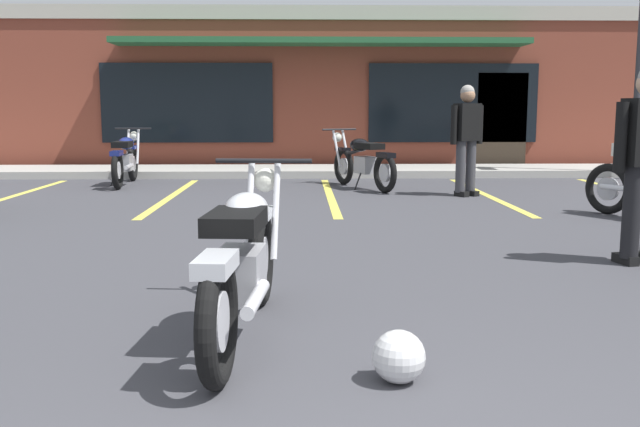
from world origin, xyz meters
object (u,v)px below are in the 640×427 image
Objects in this scene: person_in_black_shirt at (467,133)px; helmet_on_pavement at (399,357)px; motorcycle_black_cruiser at (363,161)px; motorcycle_foreground_classic at (244,259)px; motorcycle_blue_standard at (126,158)px.

person_in_black_shirt is 6.44× the size of helmet_on_pavement.
motorcycle_black_cruiser is at bearing 143.78° from person_in_black_shirt.
motorcycle_black_cruiser is 1.19× the size of person_in_black_shirt.
person_in_black_shirt is (1.48, -1.08, 0.49)m from motorcycle_black_cruiser.
motorcycle_foreground_classic is at bearing -99.97° from motorcycle_black_cruiser.
motorcycle_foreground_classic is at bearing 138.08° from helmet_on_pavement.
motorcycle_blue_standard is (-2.72, 8.49, 0.00)m from motorcycle_foreground_classic.
helmet_on_pavement is (0.79, -0.71, -0.33)m from motorcycle_foreground_classic.
motorcycle_black_cruiser is 8.55m from helmet_on_pavement.
helmet_on_pavement is at bearing -93.88° from motorcycle_black_cruiser.
person_in_black_shirt reaches higher than helmet_on_pavement.
motorcycle_foreground_classic reaches higher than helmet_on_pavement.
helmet_on_pavement is (-0.58, -8.52, -0.33)m from motorcycle_black_cruiser.
person_in_black_shirt reaches higher than motorcycle_foreground_classic.
motorcycle_black_cruiser is at bearing 86.12° from helmet_on_pavement.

